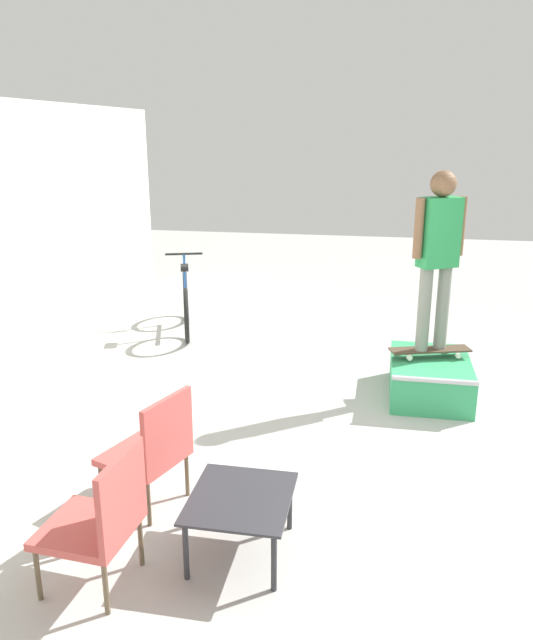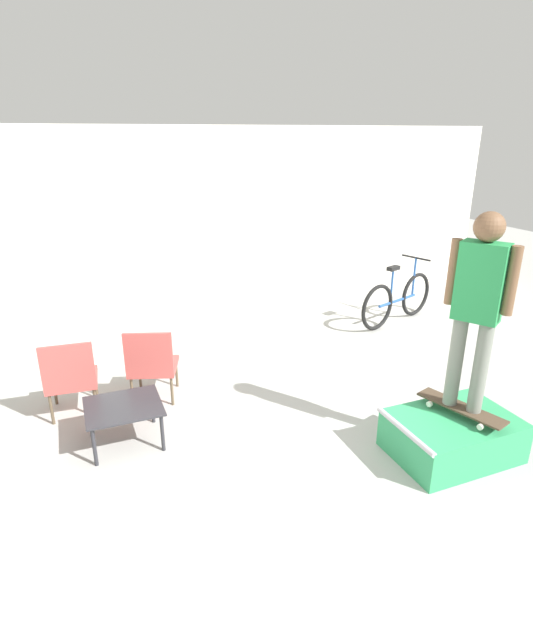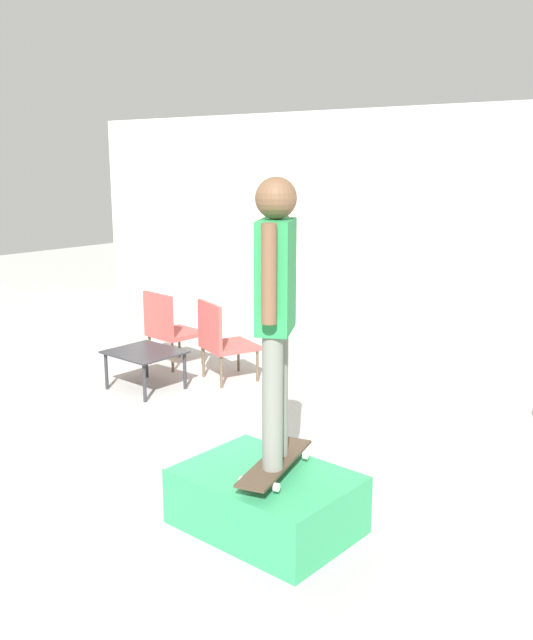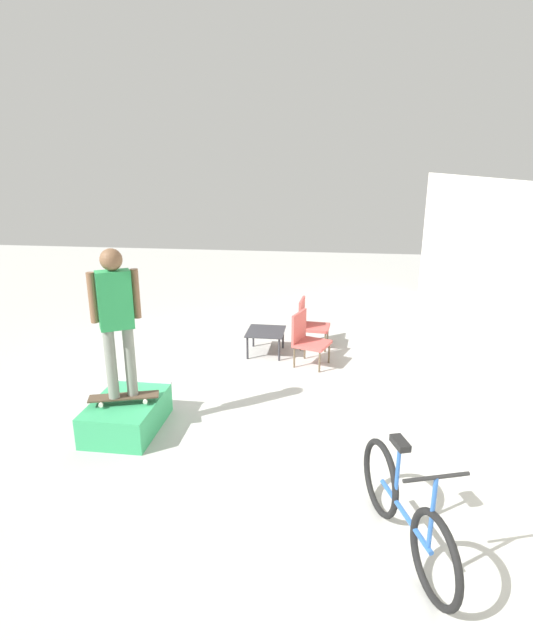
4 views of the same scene
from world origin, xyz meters
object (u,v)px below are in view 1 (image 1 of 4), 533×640
object	(u,v)px
patio_chair_right	(153,447)
skate_ramp_box	(430,378)
bicycle	(186,304)
person_skater	(438,246)
coffee_table	(241,503)
skateboard_on_ramp	(430,350)
patio_chair_left	(102,517)

from	to	relation	value
patio_chair_right	skate_ramp_box	bearing A→B (deg)	158.41
patio_chair_right	bicycle	bearing A→B (deg)	-146.22
patio_chair_right	bicycle	size ratio (longest dim) A/B	0.53
person_skater	coffee_table	distance (m)	3.42
skate_ramp_box	bicycle	xyz separation A→B (m)	(1.65, 3.16, 0.19)
skate_ramp_box	coffee_table	distance (m)	3.15
skateboard_on_ramp	coffee_table	xyz separation A→B (m)	(-2.92, 1.34, -0.11)
person_skater	coffee_table	xyz separation A→B (m)	(-2.92, 1.34, -1.20)
coffee_table	patio_chair_left	xyz separation A→B (m)	(-0.45, 0.73, 0.11)
patio_chair_left	coffee_table	bearing A→B (deg)	125.83
person_skater	patio_chair_left	distance (m)	4.10
bicycle	patio_chair_left	bearing A→B (deg)	173.77
person_skater	skateboard_on_ramp	bearing A→B (deg)	0.00
person_skater	patio_chair_right	distance (m)	3.43
patio_chair_left	patio_chair_right	size ratio (longest dim) A/B	1.00
skate_ramp_box	patio_chair_left	world-z (taller)	patio_chair_left
skate_ramp_box	coffee_table	bearing A→B (deg)	154.55
skateboard_on_ramp	patio_chair_left	xyz separation A→B (m)	(-3.36, 2.07, -0.00)
coffee_table	skate_ramp_box	bearing A→B (deg)	-25.45
person_skater	patio_chair_left	size ratio (longest dim) A/B	2.03
skate_ramp_box	person_skater	xyz separation A→B (m)	(0.07, 0.01, 1.36)
skate_ramp_box	patio_chair_left	bearing A→B (deg)	147.62
skateboard_on_ramp	person_skater	xyz separation A→B (m)	(0.00, 0.00, 1.08)
skate_ramp_box	skateboard_on_ramp	distance (m)	0.29
coffee_table	patio_chair_right	size ratio (longest dim) A/B	0.81
bicycle	skate_ramp_box	bearing A→B (deg)	-136.05
skate_ramp_box	coffee_table	size ratio (longest dim) A/B	1.60
skateboard_on_ramp	person_skater	bearing A→B (deg)	0.00
skateboard_on_ramp	skate_ramp_box	bearing A→B (deg)	-97.19
skateboard_on_ramp	patio_chair_left	distance (m)	3.95
coffee_table	patio_chair_right	world-z (taller)	patio_chair_right
patio_chair_left	skateboard_on_ramp	bearing A→B (deg)	152.78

